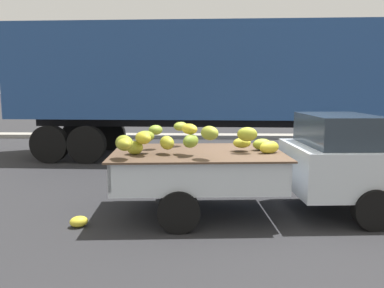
% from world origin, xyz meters
% --- Properties ---
extents(ground, '(220.00, 220.00, 0.00)m').
position_xyz_m(ground, '(0.00, 0.00, 0.00)').
color(ground, '#28282B').
extents(curb_strip, '(80.00, 0.80, 0.16)m').
position_xyz_m(curb_strip, '(0.00, 9.69, 0.08)').
color(curb_strip, gray).
rests_on(curb_strip, ground).
extents(pickup_truck, '(5.11, 2.19, 1.70)m').
position_xyz_m(pickup_truck, '(0.55, -0.10, 0.89)').
color(pickup_truck, silver).
rests_on(pickup_truck, ground).
extents(semi_trailer, '(12.05, 2.86, 3.95)m').
position_xyz_m(semi_trailer, '(-1.09, 5.24, 2.54)').
color(semi_trailer, navy).
rests_on(semi_trailer, ground).
extents(fallen_banana_bunch_near_tailgate, '(0.36, 0.34, 0.17)m').
position_xyz_m(fallen_banana_bunch_near_tailgate, '(-3.23, -0.93, 0.08)').
color(fallen_banana_bunch_near_tailgate, yellow).
rests_on(fallen_banana_bunch_near_tailgate, ground).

